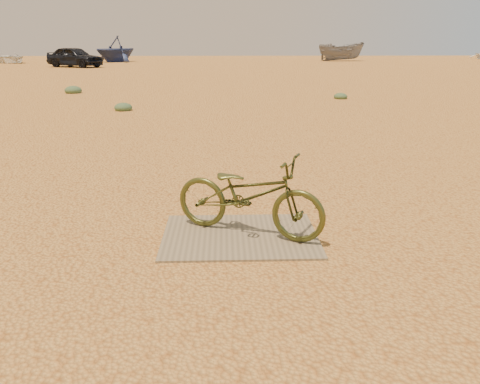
{
  "coord_description": "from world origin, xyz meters",
  "views": [
    {
      "loc": [
        -0.47,
        -4.98,
        1.95
      ],
      "look_at": [
        -0.32,
        -0.49,
        0.49
      ],
      "focal_mm": 35.0,
      "sensor_mm": 36.0,
      "label": 1
    }
  ],
  "objects_px": {
    "plywood_board": "(240,236)",
    "boat_near_left": "(9,58)",
    "boat_mid_right": "(341,52)",
    "boat_far_left": "(116,49)",
    "bicycle": "(249,195)",
    "car": "(74,57)"
  },
  "relations": [
    {
      "from": "bicycle",
      "to": "boat_near_left",
      "type": "height_order",
      "value": "boat_near_left"
    },
    {
      "from": "plywood_board",
      "to": "boat_near_left",
      "type": "distance_m",
      "value": 44.57
    },
    {
      "from": "bicycle",
      "to": "boat_near_left",
      "type": "bearing_deg",
      "value": 51.07
    },
    {
      "from": "plywood_board",
      "to": "boat_mid_right",
      "type": "relative_size",
      "value": 0.35
    },
    {
      "from": "plywood_board",
      "to": "car",
      "type": "distance_m",
      "value": 34.86
    },
    {
      "from": "bicycle",
      "to": "car",
      "type": "relative_size",
      "value": 0.36
    },
    {
      "from": "boat_mid_right",
      "to": "plywood_board",
      "type": "bearing_deg",
      "value": 160.99
    },
    {
      "from": "plywood_board",
      "to": "boat_far_left",
      "type": "height_order",
      "value": "boat_far_left"
    },
    {
      "from": "plywood_board",
      "to": "boat_mid_right",
      "type": "distance_m",
      "value": 44.95
    },
    {
      "from": "boat_far_left",
      "to": "boat_mid_right",
      "type": "distance_m",
      "value": 21.89
    },
    {
      "from": "bicycle",
      "to": "car",
      "type": "bearing_deg",
      "value": 44.4
    },
    {
      "from": "plywood_board",
      "to": "bicycle",
      "type": "relative_size",
      "value": 0.99
    },
    {
      "from": "boat_mid_right",
      "to": "boat_near_left",
      "type": "bearing_deg",
      "value": 92.03
    },
    {
      "from": "boat_far_left",
      "to": "bicycle",
      "type": "bearing_deg",
      "value": -40.53
    },
    {
      "from": "bicycle",
      "to": "boat_mid_right",
      "type": "relative_size",
      "value": 0.35
    },
    {
      "from": "car",
      "to": "boat_far_left",
      "type": "bearing_deg",
      "value": 19.92
    },
    {
      "from": "boat_mid_right",
      "to": "boat_far_left",
      "type": "bearing_deg",
      "value": 89.71
    },
    {
      "from": "boat_near_left",
      "to": "car",
      "type": "bearing_deg",
      "value": -82.61
    },
    {
      "from": "car",
      "to": "boat_near_left",
      "type": "distance_m",
      "value": 10.76
    },
    {
      "from": "plywood_board",
      "to": "boat_far_left",
      "type": "bearing_deg",
      "value": 103.83
    },
    {
      "from": "car",
      "to": "boat_mid_right",
      "type": "relative_size",
      "value": 0.97
    },
    {
      "from": "bicycle",
      "to": "boat_far_left",
      "type": "bearing_deg",
      "value": 38.93
    }
  ]
}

